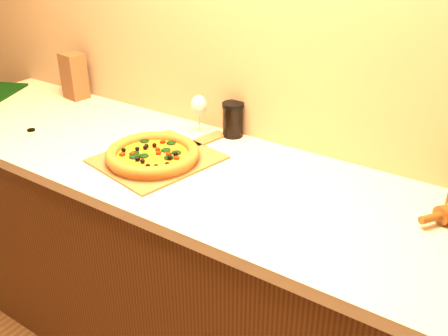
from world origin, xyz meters
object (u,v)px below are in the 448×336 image
wine_glass (199,107)px  dark_jar (233,119)px  pizza (153,155)px  pizza_peel (160,158)px

wine_glass → dark_jar: 0.14m
pizza → dark_jar: size_ratio=2.42×
pizza → dark_jar: (0.10, 0.35, 0.04)m
dark_jar → pizza_peel: bearing=-108.0°
wine_glass → dark_jar: wine_glass is taller
pizza_peel → dark_jar: dark_jar is taller
pizza → dark_jar: 0.36m
wine_glass → pizza: bearing=-86.1°
wine_glass → pizza_peel: bearing=-84.9°
pizza_peel → wine_glass: size_ratio=3.52×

